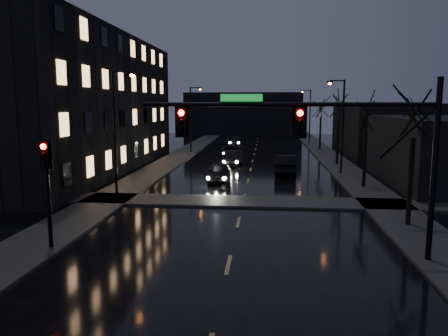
% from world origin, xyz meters
% --- Properties ---
extents(sidewalk_left, '(3.00, 140.00, 0.12)m').
position_xyz_m(sidewalk_left, '(-8.50, 35.00, 0.06)').
color(sidewalk_left, '#2D2D2B').
rests_on(sidewalk_left, ground).
extents(sidewalk_right, '(3.00, 140.00, 0.12)m').
position_xyz_m(sidewalk_right, '(8.50, 35.00, 0.06)').
color(sidewalk_right, '#2D2D2B').
rests_on(sidewalk_right, ground).
extents(sidewalk_cross, '(40.00, 3.00, 0.12)m').
position_xyz_m(sidewalk_cross, '(0.00, 18.50, 0.06)').
color(sidewalk_cross, '#2D2D2B').
rests_on(sidewalk_cross, ground).
extents(apartment_block, '(12.00, 30.00, 12.00)m').
position_xyz_m(apartment_block, '(-16.50, 30.00, 6.00)').
color(apartment_block, black).
rests_on(apartment_block, ground).
extents(commercial_right_far, '(12.00, 18.00, 6.00)m').
position_xyz_m(commercial_right_far, '(17.00, 48.00, 3.00)').
color(commercial_right_far, black).
rests_on(commercial_right_far, ground).
extents(far_block, '(22.00, 10.00, 8.00)m').
position_xyz_m(far_block, '(-3.00, 78.00, 4.00)').
color(far_block, black).
rests_on(far_block, ground).
extents(signal_mast, '(11.11, 0.41, 7.00)m').
position_xyz_m(signal_mast, '(3.85, 9.00, 4.87)').
color(signal_mast, black).
rests_on(signal_mast, ground).
extents(signal_pole_left, '(0.35, 0.41, 4.53)m').
position_xyz_m(signal_pole_left, '(-7.50, 8.99, 3.01)').
color(signal_pole_left, black).
rests_on(signal_pole_left, ground).
extents(tree_near, '(3.52, 3.52, 8.08)m').
position_xyz_m(tree_near, '(8.40, 14.00, 6.22)').
color(tree_near, black).
rests_on(tree_near, ground).
extents(tree_mid_a, '(3.30, 3.30, 7.58)m').
position_xyz_m(tree_mid_a, '(8.40, 24.00, 5.83)').
color(tree_mid_a, black).
rests_on(tree_mid_a, ground).
extents(tree_mid_b, '(3.74, 3.74, 8.59)m').
position_xyz_m(tree_mid_b, '(8.40, 36.00, 6.61)').
color(tree_mid_b, black).
rests_on(tree_mid_b, ground).
extents(tree_far, '(3.43, 3.43, 7.88)m').
position_xyz_m(tree_far, '(8.40, 50.00, 6.06)').
color(tree_far, black).
rests_on(tree_far, ground).
extents(streetlight_l_near, '(1.53, 0.28, 8.00)m').
position_xyz_m(streetlight_l_near, '(-7.58, 18.00, 4.77)').
color(streetlight_l_near, black).
rests_on(streetlight_l_near, ground).
extents(streetlight_l_far, '(1.53, 0.28, 8.00)m').
position_xyz_m(streetlight_l_far, '(-7.58, 45.00, 4.77)').
color(streetlight_l_far, black).
rests_on(streetlight_l_far, ground).
extents(streetlight_r_mid, '(1.53, 0.28, 8.00)m').
position_xyz_m(streetlight_r_mid, '(7.58, 30.00, 4.77)').
color(streetlight_r_mid, black).
rests_on(streetlight_r_mid, ground).
extents(streetlight_r_far, '(1.53, 0.28, 8.00)m').
position_xyz_m(streetlight_r_far, '(7.58, 58.00, 4.77)').
color(streetlight_r_far, black).
rests_on(streetlight_r_far, ground).
extents(oncoming_car_a, '(2.14, 4.58, 1.51)m').
position_xyz_m(oncoming_car_a, '(-2.19, 25.39, 0.76)').
color(oncoming_car_a, black).
rests_on(oncoming_car_a, ground).
extents(oncoming_car_b, '(1.87, 4.52, 1.46)m').
position_xyz_m(oncoming_car_b, '(-1.88, 34.32, 0.73)').
color(oncoming_car_b, black).
rests_on(oncoming_car_b, ground).
extents(oncoming_car_c, '(2.65, 5.04, 1.35)m').
position_xyz_m(oncoming_car_c, '(-2.53, 41.25, 0.68)').
color(oncoming_car_c, black).
rests_on(oncoming_car_c, ground).
extents(oncoming_car_d, '(2.19, 4.67, 1.32)m').
position_xyz_m(oncoming_car_d, '(-2.98, 54.21, 0.66)').
color(oncoming_car_d, black).
rests_on(oncoming_car_d, ground).
extents(lead_car, '(2.09, 5.13, 1.65)m').
position_xyz_m(lead_car, '(3.13, 29.81, 0.83)').
color(lead_car, black).
rests_on(lead_car, ground).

